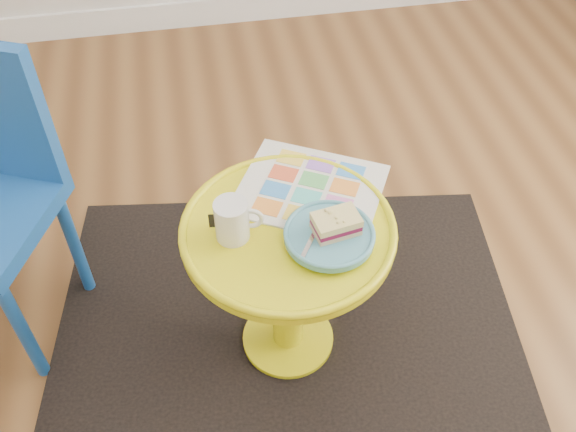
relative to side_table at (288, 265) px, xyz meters
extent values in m
plane|color=brown|center=(-0.08, -0.24, -0.34)|extent=(4.00, 4.00, 0.00)
cube|color=white|center=(-0.08, 1.75, -0.28)|extent=(4.00, 0.02, 0.12)
cube|color=black|center=(0.00, 0.00, -0.33)|extent=(1.44, 1.27, 0.01)
cylinder|color=yellow|center=(0.00, 0.00, -0.33)|extent=(0.25, 0.25, 0.02)
cylinder|color=yellow|center=(0.00, 0.00, -0.10)|extent=(0.08, 0.08, 0.42)
cylinder|color=yellow|center=(0.00, 0.00, 0.12)|extent=(0.49, 0.49, 0.03)
cylinder|color=#184F9D|center=(-0.67, 0.03, -0.15)|extent=(0.03, 0.03, 0.38)
cylinder|color=#184F9D|center=(-0.55, 0.29, -0.15)|extent=(0.03, 0.03, 0.38)
cube|color=silver|center=(0.08, 0.11, 0.14)|extent=(0.43, 0.41, 0.01)
cylinder|color=silver|center=(-0.13, 0.00, 0.18)|extent=(0.08, 0.08, 0.10)
torus|color=silver|center=(-0.08, -0.01, 0.19)|extent=(0.06, 0.02, 0.06)
cylinder|color=#D1B78C|center=(-0.13, 0.00, 0.23)|extent=(0.07, 0.07, 0.01)
cylinder|color=teal|center=(0.08, -0.06, 0.14)|extent=(0.08, 0.08, 0.01)
cylinder|color=teal|center=(0.08, -0.06, 0.15)|extent=(0.20, 0.20, 0.02)
cube|color=#D3BC8C|center=(0.10, -0.05, 0.17)|extent=(0.11, 0.08, 0.01)
cube|color=maroon|center=(0.10, -0.05, 0.18)|extent=(0.11, 0.08, 0.01)
cube|color=#EADB8C|center=(0.10, -0.05, 0.20)|extent=(0.11, 0.08, 0.02)
cube|color=silver|center=(0.04, -0.07, 0.16)|extent=(0.07, 0.10, 0.00)
cube|color=silver|center=(0.07, -0.01, 0.16)|extent=(0.03, 0.04, 0.00)
camera|label=1|loc=(-0.18, -0.97, 1.21)|focal=40.00mm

